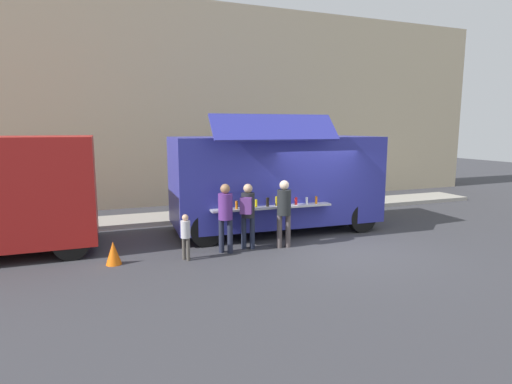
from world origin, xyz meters
The scene contains 10 objects.
ground_plane centered at (0.00, 0.00, 0.00)m, with size 60.00×60.00×0.00m, color #38383D.
curb_strip centered at (-4.77, 5.06, 0.07)m, with size 28.00×1.60×0.15m, color #9E998E.
building_behind centered at (-3.77, 8.96, 4.08)m, with size 32.00×2.40×8.15m, color #C1B08D.
food_truck_main centered at (-0.77, 2.44, 1.58)m, with size 6.31×3.27×3.51m.
traffic_cone_orange centered at (-5.60, 0.81, 0.28)m, with size 0.36×0.36×0.55m, color orange.
trash_bin centered at (3.51, 4.76, 0.49)m, with size 0.60×0.60×0.98m, color #2E6535.
customer_front_ordering centered at (-1.33, 0.64, 1.07)m, with size 0.37×0.37×1.80m.
customer_mid_with_backpack centered at (-2.27, 0.85, 1.05)m, with size 0.48×0.56×1.72m.
customer_rear_waiting centered at (-2.90, 0.74, 1.06)m, with size 0.36×0.36×1.77m.
child_near_queue centered at (-3.96, 0.53, 0.67)m, with size 0.23×0.23×1.12m.
Camera 1 is at (-5.84, -8.98, 3.14)m, focal length 28.91 mm.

